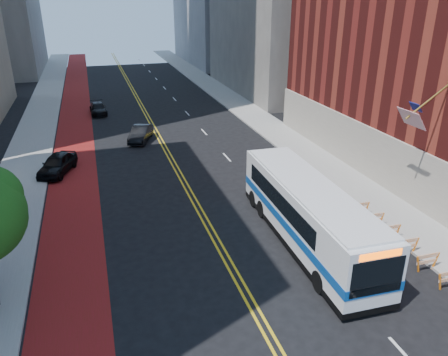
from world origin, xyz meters
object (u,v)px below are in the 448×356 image
car_a (57,164)px  transit_bus (307,212)px  car_b (141,134)px  car_c (98,109)px

car_a → transit_bus: bearing=-26.6°
transit_bus → car_b: bearing=108.6°
car_b → car_c: 12.42m
transit_bus → car_c: transit_bus is taller
car_b → car_c: (-3.58, 11.89, -0.09)m
car_b → car_a: bearing=-118.4°
car_c → car_b: bearing=-76.0°
car_a → car_c: (3.82, 18.33, -0.14)m
transit_bus → car_c: (-10.32, 33.66, -1.27)m
transit_bus → car_a: transit_bus is taller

